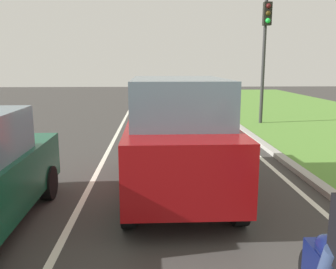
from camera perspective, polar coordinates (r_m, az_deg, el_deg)
The scene contains 6 objects.
ground_plane at distance 12.01m, azimuth -5.42°, elevation -1.18°, with size 60.00×60.00×0.00m, color #383533.
lane_line_center at distance 12.07m, azimuth -8.74°, elevation -1.18°, with size 0.12×32.00×0.01m, color silver.
lane_line_right_edge at distance 12.35m, azimuth 11.51°, elevation -1.00°, with size 0.12×32.00×0.01m, color silver.
curb_right at distance 12.47m, azimuth 13.75°, elevation -0.72°, with size 0.24×48.00×0.12m, color #9E9B93.
car_suv_ahead at distance 7.00m, azimuth 1.53°, elevation -0.21°, with size 1.99×4.51×2.28m.
traffic_light_near_right at distance 15.76m, azimuth 15.16°, elevation 14.22°, with size 0.32×0.50×5.10m.
Camera 1 is at (0.65, 2.28, 2.53)m, focal length 38.49 mm.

